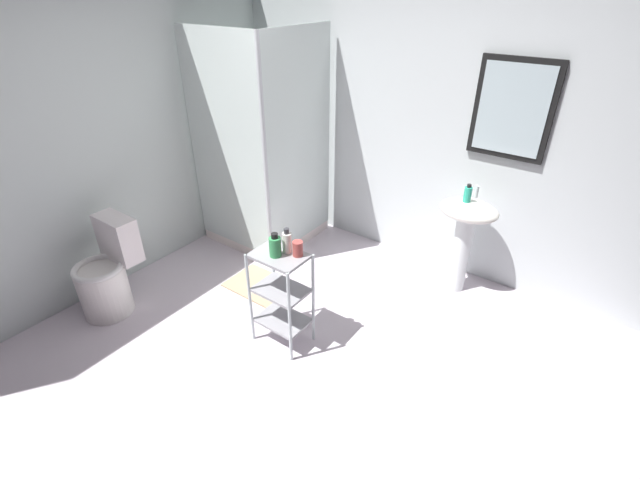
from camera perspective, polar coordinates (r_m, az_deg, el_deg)
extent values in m
cube|color=silver|center=(3.21, -4.56, -15.38)|extent=(4.20, 4.20, 0.02)
cube|color=silver|center=(3.95, 12.71, 14.59)|extent=(4.20, 0.10, 2.50)
cube|color=black|center=(3.61, 23.72, 15.24)|extent=(0.56, 0.03, 0.72)
cube|color=silver|center=(3.59, 23.64, 15.19)|extent=(0.48, 0.01, 0.64)
cube|color=silver|center=(3.88, -27.28, 11.69)|extent=(0.10, 4.20, 2.50)
cube|color=white|center=(4.65, -6.76, 1.54)|extent=(0.90, 0.90, 0.10)
cube|color=silver|center=(3.96, -12.08, 11.64)|extent=(0.90, 0.02, 1.90)
cube|color=silver|center=(3.97, -2.70, 12.35)|extent=(0.02, 0.90, 1.90)
cylinder|color=silver|center=(3.65, -7.16, 10.46)|extent=(0.04, 0.04, 1.90)
cylinder|color=silver|center=(4.62, -6.80, 2.10)|extent=(0.08, 0.08, 0.00)
cylinder|color=white|center=(3.83, 17.73, -1.73)|extent=(0.15, 0.15, 0.68)
ellipsoid|color=white|center=(3.64, 18.73, 3.67)|extent=(0.46, 0.37, 0.13)
cylinder|color=silver|center=(3.69, 19.65, 5.93)|extent=(0.03, 0.03, 0.10)
cylinder|color=white|center=(3.85, -26.14, -5.94)|extent=(0.37, 0.37, 0.40)
torus|color=white|center=(3.74, -26.89, -3.28)|extent=(0.37, 0.37, 0.04)
cube|color=white|center=(3.74, -24.71, 0.25)|extent=(0.35, 0.17, 0.36)
cylinder|color=silver|center=(3.15, -9.07, -7.57)|extent=(0.02, 0.02, 0.74)
cylinder|color=silver|center=(2.95, -3.96, -10.20)|extent=(0.02, 0.02, 0.74)
cylinder|color=silver|center=(3.29, -5.94, -5.35)|extent=(0.02, 0.02, 0.74)
cylinder|color=silver|center=(3.11, -0.89, -7.68)|extent=(0.02, 0.02, 0.74)
cube|color=#99999E|center=(3.24, -4.86, -10.28)|extent=(0.36, 0.26, 0.02)
cube|color=#99999E|center=(3.07, -5.08, -6.48)|extent=(0.36, 0.26, 0.02)
cube|color=#99999E|center=(2.91, -5.33, -2.08)|extent=(0.36, 0.26, 0.02)
cylinder|color=#2DBC99|center=(3.60, 18.60, 5.62)|extent=(0.06, 0.06, 0.12)
cylinder|color=black|center=(3.57, 18.79, 6.67)|extent=(0.03, 0.03, 0.02)
cylinder|color=white|center=(2.89, -4.30, -0.37)|extent=(0.06, 0.06, 0.14)
cylinder|color=#333338|center=(2.85, -4.37, 1.16)|extent=(0.03, 0.03, 0.04)
cylinder|color=#379754|center=(2.86, -5.84, -0.90)|extent=(0.08, 0.08, 0.13)
cylinder|color=black|center=(2.82, -5.93, 0.55)|extent=(0.04, 0.04, 0.03)
cylinder|color=#B24742|center=(2.86, -2.91, -1.12)|extent=(0.07, 0.07, 0.10)
cube|color=tan|center=(3.86, -7.54, -5.95)|extent=(0.60, 0.40, 0.02)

